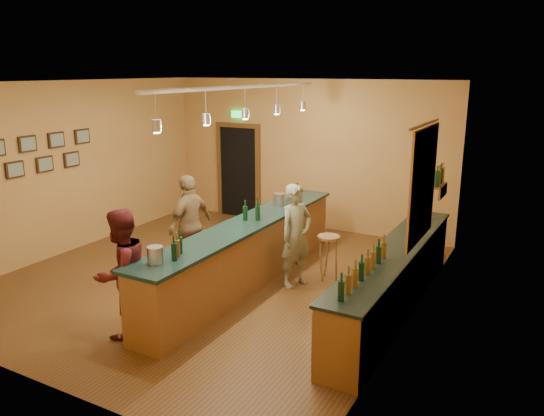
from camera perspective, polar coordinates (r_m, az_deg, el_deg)
The scene contains 17 objects.
floor at distance 9.04m, azimuth -6.07°, elevation -7.42°, with size 7.00×7.00×0.00m, color #503417.
ceiling at distance 8.38m, azimuth -6.68°, elevation 13.29°, with size 6.50×7.00×0.02m, color silver.
wall_back at distance 11.56m, azimuth 3.63°, elevation 5.76°, with size 6.50×0.02×3.20m, color #B78144.
wall_front at distance 6.14m, azimuth -25.37°, elevation -3.75°, with size 6.50×0.02×3.20m, color #B78144.
wall_left at distance 10.74m, azimuth -20.79°, elevation 4.14°, with size 0.02×7.00×3.20m, color #B78144.
wall_right at distance 7.26m, azimuth 15.22°, elevation -0.13°, with size 0.02×7.00×3.20m, color #B78144.
doorway at distance 12.42m, azimuth -3.59°, elevation 4.17°, with size 1.15×0.09×2.48m.
tapestry at distance 7.58m, azimuth 15.92°, elevation 2.40°, with size 0.03×1.40×1.60m, color maroon.
bottle_shelf at distance 9.07m, azimuth 17.64°, elevation 3.04°, with size 0.17×0.55×0.54m.
picture_grid at distance 10.19m, azimuth -23.99°, elevation 5.30°, with size 0.06×2.20×0.70m, color #382111, non-canonical shape.
back_counter at distance 7.83m, azimuth 12.98°, elevation -7.48°, with size 0.60×4.55×1.27m.
tasting_bar at distance 8.50m, azimuth -2.73°, elevation -4.43°, with size 0.73×5.10×1.38m.
pendant_track at distance 8.05m, azimuth -2.92°, elevation 11.76°, with size 0.11×4.60×0.50m.
bartender at distance 8.43m, azimuth 2.61°, elevation -2.99°, with size 0.61×0.40×1.66m, color gray.
customer_a at distance 7.12m, azimuth -15.88°, elevation -6.79°, with size 0.83×0.65×1.70m, color #59191E.
customer_b at distance 9.06m, azimuth -8.79°, elevation -1.74°, with size 1.00×0.42×1.71m, color #997A51.
bar_stool at distance 8.73m, azimuth 6.09°, elevation -3.90°, with size 0.37×0.37×0.76m.
Camera 1 is at (4.82, -6.85, 3.40)m, focal length 35.00 mm.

